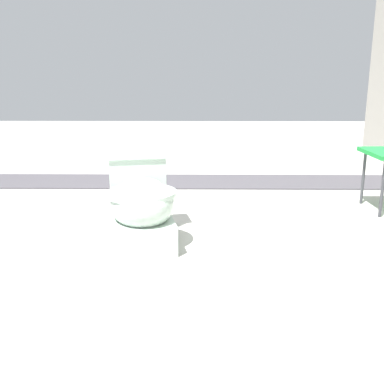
{
  "coord_description": "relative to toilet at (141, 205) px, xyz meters",
  "views": [
    {
      "loc": [
        2.75,
        0.34,
        0.95
      ],
      "look_at": [
        0.24,
        0.31,
        0.3
      ],
      "focal_mm": 42.0,
      "sensor_mm": 36.0,
      "label": 1
    }
  ],
  "objects": [
    {
      "name": "ground_plane",
      "position": [
        -0.24,
        -0.01,
        -0.22
      ],
      "size": [
        14.0,
        14.0,
        0.0
      ],
      "primitive_type": "plane",
      "color": "#A8A59E"
    },
    {
      "name": "gravel_strip",
      "position": [
        -1.52,
        0.49,
        -0.21
      ],
      "size": [
        0.56,
        8.0,
        0.01
      ],
      "primitive_type": "cube",
      "color": "#423F44",
      "rests_on": "ground"
    },
    {
      "name": "toilet",
      "position": [
        0.0,
        0.0,
        0.0
      ],
      "size": [
        0.69,
        0.5,
        0.52
      ],
      "rotation": [
        0.0,
        0.0,
        0.21
      ],
      "color": "#B2C6B7",
      "rests_on": "ground"
    }
  ]
}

